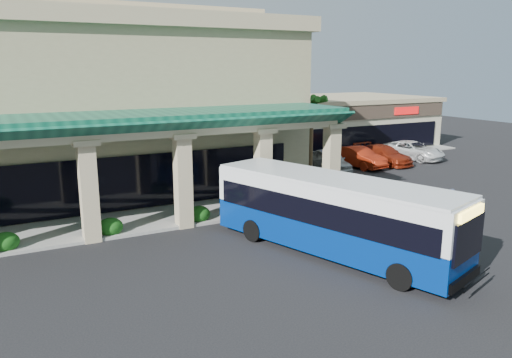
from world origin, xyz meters
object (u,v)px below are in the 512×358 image
car_white (358,157)px  car_silver (330,161)px  pedestrian (451,207)px  car_gray (412,150)px  transit_bus (332,216)px  car_red (383,155)px

car_white → car_silver: bearing=178.4°
pedestrian → car_gray: bearing=-34.9°
pedestrian → car_white: bearing=-17.0°
transit_bus → car_silver: 17.44m
car_red → car_gray: bearing=3.0°
pedestrian → car_silver: pedestrian is taller
pedestrian → car_red: size_ratio=0.36×
car_white → transit_bus: bearing=-139.8°
car_silver → car_gray: size_ratio=0.88×
transit_bus → car_silver: size_ratio=2.39×
transit_bus → car_silver: (10.18, 14.14, -0.82)m
car_white → car_gray: bearing=-2.1°
transit_bus → car_gray: (19.65, 15.06, -0.89)m
transit_bus → car_red: size_ratio=2.23×
pedestrian → car_white: size_ratio=0.38×
transit_bus → car_white: transit_bus is taller
transit_bus → car_red: 21.59m
transit_bus → pedestrian: 7.72m
pedestrian → car_white: pedestrian is taller
transit_bus → car_gray: bearing=19.3°
transit_bus → pedestrian: transit_bus is taller
pedestrian → car_red: pedestrian is taller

